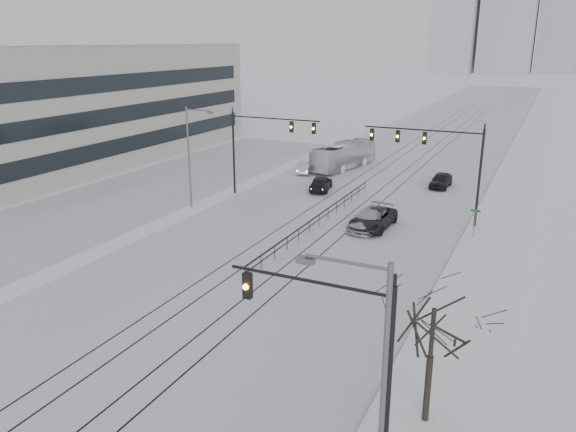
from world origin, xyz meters
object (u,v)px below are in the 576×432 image
(traffic_mast_near, at_px, (345,342))
(sedan_nb_far, at_px, (441,180))
(sedan_sb_inner, at_px, (321,183))
(sedan_sb_outer, at_px, (306,168))
(sedan_nb_right, at_px, (370,219))
(sedan_nb_front, at_px, (373,219))
(bare_tree, at_px, (433,321))
(box_truck, at_px, (344,156))

(traffic_mast_near, xyz_separation_m, sedan_nb_far, (-4.32, 41.06, -3.81))
(sedan_sb_inner, relative_size, sedan_sb_outer, 1.14)
(sedan_nb_right, bearing_deg, sedan_sb_outer, 133.42)
(sedan_sb_inner, height_order, sedan_nb_front, sedan_nb_front)
(bare_tree, distance_m, sedan_sb_outer, 43.96)
(traffic_mast_near, height_order, sedan_sb_inner, traffic_mast_near)
(sedan_nb_right, bearing_deg, bare_tree, -62.23)
(traffic_mast_near, distance_m, sedan_nb_far, 41.46)
(sedan_nb_front, height_order, box_truck, box_truck)
(sedan_nb_front, distance_m, box_truck, 22.02)
(sedan_sb_inner, xyz_separation_m, box_truck, (-1.46, 10.58, 0.75))
(bare_tree, relative_size, sedan_nb_front, 1.07)
(sedan_nb_front, distance_m, sedan_nb_far, 15.86)
(sedan_sb_inner, distance_m, sedan_sb_outer, 7.84)
(sedan_sb_outer, xyz_separation_m, sedan_nb_right, (12.51, -15.81, 0.13))
(sedan_nb_front, xyz_separation_m, sedan_nb_right, (-0.20, -0.19, -0.00))
(box_truck, bearing_deg, sedan_nb_far, 172.56)
(sedan_sb_outer, height_order, box_truck, box_truck)
(bare_tree, xyz_separation_m, sedan_nb_right, (-9.28, 22.18, -3.70))
(sedan_nb_front, bearing_deg, traffic_mast_near, -73.25)
(sedan_sb_inner, relative_size, box_truck, 0.41)
(traffic_mast_near, bearing_deg, sedan_nb_front, 104.73)
(sedan_sb_outer, distance_m, sedan_nb_right, 20.16)
(sedan_nb_front, bearing_deg, sedan_sb_outer, 131.16)
(box_truck, bearing_deg, sedan_sb_outer, 65.18)
(sedan_nb_far, relative_size, box_truck, 0.40)
(sedan_sb_outer, relative_size, sedan_nb_far, 0.91)
(sedan_nb_right, bearing_deg, sedan_nb_front, 49.12)
(sedan_sb_outer, height_order, sedan_nb_right, sedan_nb_right)
(traffic_mast_near, bearing_deg, bare_tree, 51.24)
(sedan_sb_inner, bearing_deg, bare_tree, 107.36)
(sedan_nb_front, xyz_separation_m, sedan_nb_far, (2.35, 15.68, -0.04))
(sedan_nb_right, bearing_deg, sedan_nb_far, 85.94)
(bare_tree, bearing_deg, box_truck, 114.06)
(sedan_sb_outer, relative_size, sedan_nb_front, 0.70)
(bare_tree, height_order, sedan_sb_outer, bare_tree)
(sedan_nb_front, height_order, sedan_nb_far, sedan_nb_front)
(sedan_sb_outer, bearing_deg, sedan_sb_inner, 115.09)
(traffic_mast_near, bearing_deg, sedan_nb_right, 105.26)
(sedan_nb_front, bearing_deg, sedan_nb_far, 83.50)
(sedan_sb_outer, distance_m, sedan_nb_far, 15.06)
(bare_tree, xyz_separation_m, sedan_sb_inner, (-17.35, 31.53, -3.72))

